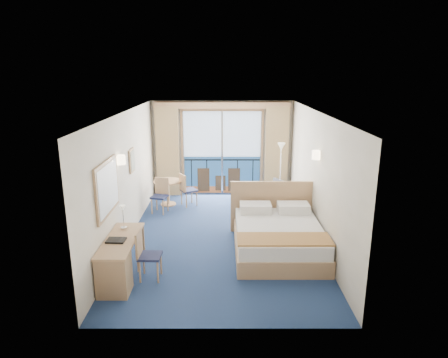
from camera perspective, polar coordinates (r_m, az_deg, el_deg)
floor at (r=8.85m, az=-0.35°, el=-8.15°), size 6.50×6.50×0.00m
room_walls at (r=8.30m, az=-0.37°, el=3.17°), size 4.04×6.54×2.72m
balcony_door at (r=11.58m, az=-0.30°, el=3.45°), size 2.36×0.03×2.52m
curtain_left at (r=11.52m, az=-8.02°, el=3.91°), size 0.65×0.22×2.55m
curtain_right at (r=11.51m, az=7.49°, el=3.91°), size 0.65×0.22×2.55m
pelmet at (r=11.26m, az=-0.28°, el=10.50°), size 3.80×0.25×0.18m
mirror at (r=7.20m, az=-16.34°, el=-1.24°), size 0.05×1.25×0.95m
wall_print at (r=9.01m, az=-13.00°, el=2.59°), size 0.04×0.42×0.52m
sconce_left at (r=7.96m, az=-14.53°, el=2.67°), size 0.18×0.18×0.18m
sconce_right at (r=8.36m, az=13.07°, el=3.36°), size 0.18×0.18×0.18m
bed at (r=8.11m, az=7.70°, el=-8.04°), size 1.86×2.21×1.17m
nightstand at (r=9.47m, az=10.44°, el=-4.96°), size 0.43×0.41×0.57m
phone at (r=9.36m, az=10.58°, el=-3.11°), size 0.21×0.17×0.09m
armchair at (r=10.46m, az=6.69°, el=-2.34°), size 1.09×1.10×0.74m
floor_lamp at (r=10.94m, az=8.14°, el=3.09°), size 0.23×0.23×1.63m
desk at (r=6.93m, az=-15.23°, el=-12.09°), size 0.53×1.53×0.72m
desk_chair at (r=7.10m, az=-11.18°, el=-10.20°), size 0.40×0.39×0.89m
folder at (r=7.09m, az=-15.17°, el=-8.45°), size 0.32×0.25×0.03m
desk_lamp at (r=7.45m, az=-14.26°, el=-4.61°), size 0.12×0.12×0.44m
round_table at (r=10.79m, az=-8.03°, el=-1.06°), size 0.75×0.75×0.67m
table_chair_a at (r=10.65m, az=-5.41°, el=-1.28°), size 0.52×0.52×0.88m
table_chair_b at (r=10.29m, az=-9.05°, el=-2.00°), size 0.46×0.47×0.88m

